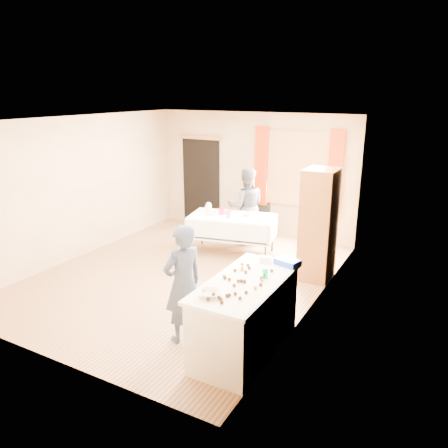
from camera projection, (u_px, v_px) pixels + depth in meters
The scene contains 29 objects.
floor at pixel (183, 276), 7.44m from camera, with size 4.50×5.50×0.02m, color #9E7047.
ceiling at pixel (179, 119), 6.67m from camera, with size 4.50×5.50×0.02m, color white.
wall_back at pixel (253, 174), 9.37m from camera, with size 4.50×0.02×2.60m, color tan.
wall_front at pixel (38, 256), 4.74m from camera, with size 4.50×0.02×2.60m, color tan.
wall_left at pixel (80, 187), 8.09m from camera, with size 0.02×5.50×2.60m, color tan.
wall_right at pixel (317, 221), 6.02m from camera, with size 0.02×5.50×2.60m, color tan.
window_frame at pixel (298, 169), 8.82m from camera, with size 1.32×0.06×1.52m, color olive.
window_pane at pixel (297, 169), 8.80m from camera, with size 1.20×0.02×1.40m, color white.
curtain_left at pixel (261, 166), 9.13m from camera, with size 0.28×0.06×1.65m, color #A32807.
curtain_right at pixel (335, 173), 8.42m from camera, with size 0.28×0.06×1.65m, color #A32807.
doorway at pixel (201, 182), 10.03m from camera, with size 0.95×0.04×2.00m, color black.
door_lintel at pixel (200, 137), 9.70m from camera, with size 1.05×0.06×0.08m, color olive.
cabinet at pixel (318, 225), 7.10m from camera, with size 0.50×0.60×1.85m, color brown.
counter at pixel (245, 316), 5.20m from camera, with size 0.78×1.65×0.91m.
party_table at pixel (232, 231), 8.36m from camera, with size 1.76×1.15×0.75m.
chair at pixel (258, 222), 9.35m from camera, with size 0.52×0.52×1.08m.
girl at pixel (183, 284), 5.35m from camera, with size 0.55×0.65×1.52m, color #28334B.
woman at pixel (246, 206), 8.82m from camera, with size 0.95×0.89×1.55m, color black.
soda_can at pixel (265, 273), 5.13m from camera, with size 0.07×0.07×0.12m, color #079A4A.
mixing_bowl at pixel (210, 294), 4.67m from camera, with size 0.31×0.31×0.06m, color white.
foam_block at pixel (265, 260), 5.59m from camera, with size 0.15×0.10×0.08m, color white.
blue_basket at pixel (288, 262), 5.51m from camera, with size 0.30×0.20×0.08m, color blue.
pitcher at pixel (209, 210), 8.26m from camera, with size 0.11×0.11×0.22m, color silver.
cup_red at pixel (222, 211), 8.33m from camera, with size 0.17×0.17×0.12m, color red.
cup_rainbow at pixel (228, 215), 8.11m from camera, with size 0.14×0.14×0.12m, color red.
small_bowl at pixel (247, 214), 8.26m from camera, with size 0.20×0.20×0.06m, color white.
pastry_tray at pixel (257, 219), 8.03m from camera, with size 0.28×0.20×0.02m, color white.
bottle at pixel (207, 207), 8.58m from camera, with size 0.07×0.07×0.15m, color white.
cake_balls at pixel (238, 283), 4.96m from camera, with size 0.53×1.08×0.04m.
Camera 1 is at (3.90, -5.67, 3.03)m, focal length 35.00 mm.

